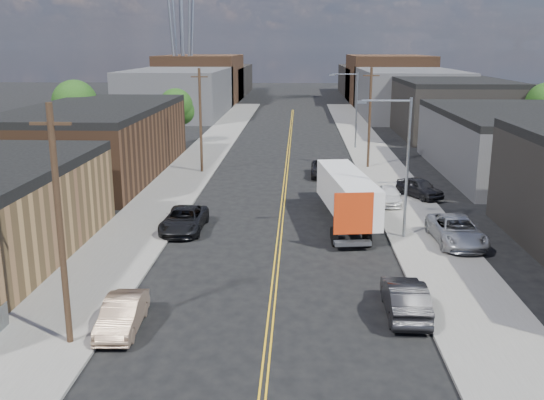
# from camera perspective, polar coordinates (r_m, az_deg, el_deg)

# --- Properties ---
(ground) EXTENTS (260.00, 260.00, 0.00)m
(ground) POSITION_cam_1_polar(r_m,az_deg,el_deg) (73.49, 1.59, 4.90)
(ground) COLOR black
(ground) RESTS_ON ground
(centerline) EXTENTS (0.32, 120.00, 0.01)m
(centerline) POSITION_cam_1_polar(r_m,az_deg,el_deg) (58.75, 1.33, 2.51)
(centerline) COLOR gold
(centerline) RESTS_ON ground
(sidewalk_left) EXTENTS (5.00, 140.00, 0.15)m
(sidewalk_left) POSITION_cam_1_polar(r_m,az_deg,el_deg) (59.69, -7.83, 2.63)
(sidewalk_left) COLOR slate
(sidewalk_left) RESTS_ON ground
(sidewalk_right) EXTENTS (5.00, 140.00, 0.15)m
(sidewalk_right) POSITION_cam_1_polar(r_m,az_deg,el_deg) (59.31, 10.56, 2.45)
(sidewalk_right) COLOR slate
(sidewalk_right) RESTS_ON ground
(warehouse_brown) EXTENTS (12.00, 26.00, 6.60)m
(warehouse_brown) POSITION_cam_1_polar(r_m,az_deg,el_deg) (60.29, -16.12, 5.44)
(warehouse_brown) COLOR #432A1A
(warehouse_brown) RESTS_ON ground
(industrial_right_b) EXTENTS (14.00, 24.00, 6.10)m
(industrial_right_b) POSITION_cam_1_polar(r_m,az_deg,el_deg) (62.73, 21.98, 5.05)
(industrial_right_b) COLOR #3E3E41
(industrial_right_b) RESTS_ON ground
(industrial_right_c) EXTENTS (14.00, 22.00, 7.60)m
(industrial_right_c) POSITION_cam_1_polar(r_m,az_deg,el_deg) (87.40, 16.49, 8.35)
(industrial_right_c) COLOR black
(industrial_right_c) RESTS_ON ground
(skyline_left_a) EXTENTS (16.00, 30.00, 8.00)m
(skyline_left_a) POSITION_cam_1_polar(r_m,az_deg,el_deg) (109.85, -8.72, 9.99)
(skyline_left_a) COLOR #3E3E41
(skyline_left_a) RESTS_ON ground
(skyline_right_a) EXTENTS (16.00, 30.00, 8.00)m
(skyline_right_a) POSITION_cam_1_polar(r_m,az_deg,el_deg) (109.41, 12.62, 9.79)
(skyline_right_a) COLOR #3E3E41
(skyline_right_a) RESTS_ON ground
(skyline_left_b) EXTENTS (16.00, 26.00, 10.00)m
(skyline_left_b) POSITION_cam_1_polar(r_m,az_deg,el_deg) (134.35, -6.66, 11.25)
(skyline_left_b) COLOR #432A1A
(skyline_left_b) RESTS_ON ground
(skyline_right_b) EXTENTS (16.00, 26.00, 10.00)m
(skyline_right_b) POSITION_cam_1_polar(r_m,az_deg,el_deg) (134.00, 10.82, 11.09)
(skyline_right_b) COLOR #432A1A
(skyline_right_b) RESTS_ON ground
(skyline_left_c) EXTENTS (16.00, 40.00, 7.00)m
(skyline_left_c) POSITION_cam_1_polar(r_m,az_deg,el_deg) (154.19, -5.46, 11.11)
(skyline_left_c) COLOR black
(skyline_left_c) RESTS_ON ground
(skyline_right_c) EXTENTS (16.00, 40.00, 7.00)m
(skyline_right_c) POSITION_cam_1_polar(r_m,az_deg,el_deg) (153.88, 9.74, 10.97)
(skyline_right_c) COLOR black
(skyline_right_c) RESTS_ON ground
(streetlight_near) EXTENTS (3.39, 0.25, 9.00)m
(streetlight_near) POSITION_cam_1_polar(r_m,az_deg,el_deg) (38.62, 12.09, 3.99)
(streetlight_near) COLOR gray
(streetlight_near) RESTS_ON ground
(streetlight_far) EXTENTS (3.39, 0.25, 9.00)m
(streetlight_far) POSITION_cam_1_polar(r_m,az_deg,el_deg) (73.08, 7.66, 8.94)
(streetlight_far) COLOR gray
(streetlight_far) RESTS_ON ground
(utility_pole_left_near) EXTENTS (1.60, 0.26, 10.00)m
(utility_pole_left_near) POSITION_cam_1_polar(r_m,az_deg,el_deg) (25.33, -19.34, -2.36)
(utility_pole_left_near) COLOR black
(utility_pole_left_near) RESTS_ON ground
(utility_pole_left_far) EXTENTS (1.60, 0.26, 10.00)m
(utility_pole_left_far) POSITION_cam_1_polar(r_m,az_deg,el_deg) (58.65, -6.74, 7.48)
(utility_pole_left_far) COLOR black
(utility_pole_left_far) RESTS_ON ground
(utility_pole_right) EXTENTS (1.60, 0.26, 10.00)m
(utility_pole_right) POSITION_cam_1_polar(r_m,az_deg,el_deg) (61.28, 9.18, 7.69)
(utility_pole_right) COLOR black
(utility_pole_right) RESTS_ON ground
(tree_left_mid) EXTENTS (5.10, 5.04, 8.37)m
(tree_left_mid) POSITION_cam_1_polar(r_m,az_deg,el_deg) (72.31, -18.00, 8.44)
(tree_left_mid) COLOR black
(tree_left_mid) RESTS_ON ground
(tree_left_far) EXTENTS (4.35, 4.20, 6.97)m
(tree_left_far) POSITION_cam_1_polar(r_m,az_deg,el_deg) (76.37, -8.99, 8.55)
(tree_left_far) COLOR black
(tree_left_far) RESTS_ON ground
(semi_truck) EXTENTS (3.75, 14.14, 3.63)m
(semi_truck) POSITION_cam_1_polar(r_m,az_deg,el_deg) (43.02, 6.89, 0.80)
(semi_truck) COLOR silver
(semi_truck) RESTS_ON ground
(car_left_b) EXTENTS (1.71, 4.44, 1.44)m
(car_left_b) POSITION_cam_1_polar(r_m,az_deg,el_deg) (27.55, -13.92, -10.41)
(car_left_b) COLOR #937760
(car_left_b) RESTS_ON ground
(car_left_c) EXTENTS (2.69, 5.69, 1.57)m
(car_left_c) POSITION_cam_1_polar(r_m,az_deg,el_deg) (40.81, -8.27, -1.84)
(car_left_c) COLOR black
(car_left_c) RESTS_ON ground
(car_right_oncoming) EXTENTS (1.85, 5.06, 1.66)m
(car_right_oncoming) POSITION_cam_1_polar(r_m,az_deg,el_deg) (28.75, 12.41, -9.01)
(car_right_oncoming) COLOR black
(car_right_oncoming) RESTS_ON ground
(car_right_lot_a) EXTENTS (2.94, 6.04, 1.65)m
(car_right_lot_a) POSITION_cam_1_polar(r_m,az_deg,el_deg) (39.14, 16.97, -2.75)
(car_right_lot_a) COLOR #B0B1B5
(car_right_lot_a) RESTS_ON sidewalk_right
(car_right_lot_b) EXTENTS (2.11, 4.53, 1.28)m
(car_right_lot_b) POSITION_cam_1_polar(r_m,az_deg,el_deg) (47.75, 10.92, 0.43)
(car_right_lot_b) COLOR silver
(car_right_lot_b) RESTS_ON sidewalk_right
(car_right_lot_c) EXTENTS (3.71, 4.85, 1.54)m
(car_right_lot_c) POSITION_cam_1_polar(r_m,az_deg,el_deg) (50.32, 13.73, 1.14)
(car_right_lot_c) COLOR black
(car_right_lot_c) RESTS_ON sidewalk_right
(car_ahead_truck) EXTENTS (2.67, 5.55, 1.52)m
(car_ahead_truck) POSITION_cam_1_polar(r_m,az_deg,el_deg) (57.51, 4.97, 2.97)
(car_ahead_truck) COLOR black
(car_ahead_truck) RESTS_ON ground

